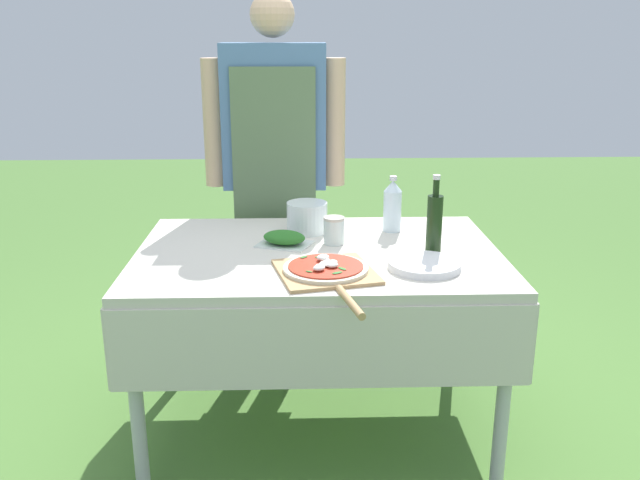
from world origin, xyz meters
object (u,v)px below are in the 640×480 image
Objects in this scene: mixing_tub at (307,217)px; sauce_jar at (334,232)px; prep_table at (318,272)px; person_cook at (275,153)px; oil_bottle at (434,223)px; herb_container at (284,238)px; water_bottle at (392,206)px; plate_stack at (424,265)px; pizza_on_peel at (327,271)px.

mixing_tub reaches higher than sauce_jar.
person_cook is (-0.18, 0.65, 0.34)m from prep_table.
oil_bottle is (0.42, -0.05, 0.20)m from prep_table.
prep_table is at bearing -128.06° from sauce_jar.
sauce_jar is at bearing 3.64° from herb_container.
water_bottle is 1.39× the size of mixing_tub.
person_cook is at bearing 130.63° from oil_bottle.
mixing_tub reaches higher than plate_stack.
prep_table is at bearing 149.50° from plate_stack.
water_bottle is (0.29, 0.51, 0.09)m from pizza_on_peel.
person_cook is 0.63m from herb_container.
person_cook is 0.47m from mixing_tub.
prep_table is 4.66× the size of oil_bottle.
prep_table is 0.17m from sauce_jar.
person_cook reaches higher than water_bottle.
oil_bottle is at bearing -32.40° from mixing_tub.
pizza_on_peel is at bearing -85.30° from prep_table.
herb_container is at bearing 95.49° from person_cook.
herb_container is at bearing 168.08° from oil_bottle.
pizza_on_peel is 1.95× the size of oil_bottle.
prep_table is 0.81× the size of person_cook.
oil_bottle reaches higher than pizza_on_peel.
prep_table is 12.94× the size of sauce_jar.
person_cook is 10.28× the size of mixing_tub.
prep_table is 5.39× the size of plate_stack.
prep_table is 0.47m from oil_bottle.
pizza_on_peel is at bearing -151.29° from oil_bottle.
sauce_jar is (0.06, 0.08, 0.13)m from prep_table.
mixing_tub is at bearing -179.36° from water_bottle.
water_bottle is (0.49, -0.40, -0.15)m from person_cook.
herb_container is (-0.55, 0.12, -0.09)m from oil_bottle.
plate_stack is at bearing -30.50° from prep_table.
prep_table is 0.29m from mixing_tub.
herb_container is (-0.13, 0.07, 0.11)m from prep_table.
plate_stack is at bearing -48.97° from mixing_tub.
mixing_tub reaches higher than prep_table.
prep_table is at bearing 81.59° from pizza_on_peel.
sauce_jar reaches higher than herb_container.
oil_bottle is 1.28× the size of water_bottle.
mixing_tub is 0.65× the size of plate_stack.
sauce_jar is (-0.36, 0.13, -0.07)m from oil_bottle.
plate_stack is at bearing -44.65° from sauce_jar.
herb_container is 0.56m from plate_stack.
plate_stack is at bearing -110.47° from oil_bottle.
person_cook reaches higher than prep_table.
mixing_tub is (-0.46, 0.29, -0.06)m from oil_bottle.
herb_container is 2.20× the size of sauce_jar.
water_bottle reaches higher than sauce_jar.
sauce_jar is (0.24, -0.57, -0.21)m from person_cook.
herb_container is at bearing -116.99° from mixing_tub.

